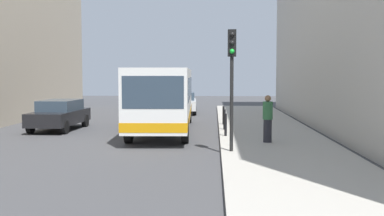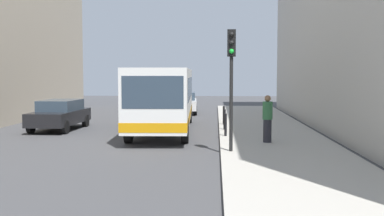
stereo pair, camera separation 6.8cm
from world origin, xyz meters
name	(u,v)px [view 2 (the right image)]	position (x,y,z in m)	size (l,w,h in m)	color
ground_plane	(140,143)	(0.00, 0.00, 0.00)	(80.00, 80.00, 0.00)	#424244
sidewalk	(276,142)	(5.40, 0.00, 0.07)	(4.40, 40.00, 0.15)	#ADA89E
bus	(164,96)	(0.54, 4.04, 1.73)	(2.91, 11.10, 3.00)	white
car_beside_bus	(60,114)	(-4.68, 4.26, 0.78)	(2.00, 4.47, 1.48)	black
car_behind_bus	(183,102)	(0.77, 14.17, 0.78)	(2.03, 4.48, 1.48)	silver
traffic_light	(231,67)	(3.55, -2.64, 3.01)	(0.28, 0.33, 4.10)	black
bollard_near	(226,125)	(3.45, 1.28, 0.62)	(0.11, 0.11, 0.95)	black
bollard_mid	(225,119)	(3.45, 3.56, 0.62)	(0.11, 0.11, 0.95)	black
bollard_far	(224,115)	(3.45, 5.84, 0.62)	(0.11, 0.11, 0.95)	black
pedestrian_near_signal	(267,119)	(5.01, -0.50, 1.06)	(0.38, 0.38, 1.81)	#26262D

